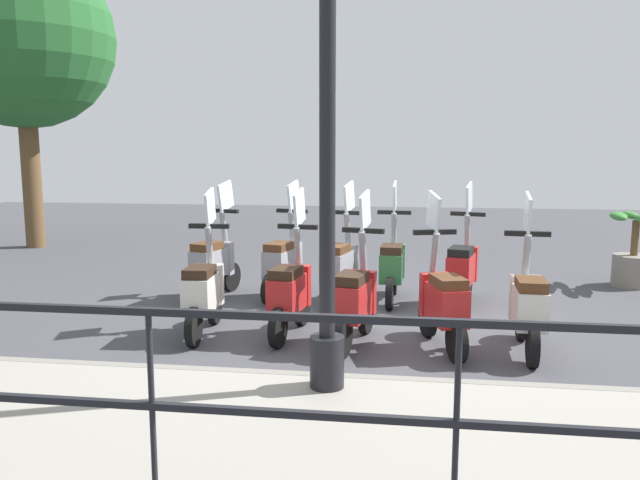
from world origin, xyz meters
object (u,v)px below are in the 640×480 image
scooter_near_0 (528,304)px  scooter_far_2 (340,265)px  tree_large (22,38)px  scooter_far_3 (284,262)px  potted_palm (634,256)px  lamp_post_near (327,118)px  scooter_near_4 (204,290)px  scooter_near_3 (290,291)px  scooter_near_2 (355,298)px  scooter_far_0 (462,268)px  scooter_near_1 (442,301)px  scooter_far_4 (214,262)px  scooter_far_1 (392,265)px

scooter_near_0 → scooter_far_2: size_ratio=1.00×
tree_large → scooter_near_0: bearing=-122.5°
scooter_far_2 → scooter_far_3: 0.76m
potted_palm → scooter_near_0: (-3.25, 2.06, 0.04)m
lamp_post_near → scooter_near_0: 2.87m
scooter_far_2 → scooter_near_0: bearing=-117.0°
lamp_post_near → scooter_near_4: bearing=42.6°
scooter_near_3 → scooter_far_2: same height
scooter_near_2 → scooter_far_0: (1.78, -1.20, 0.00)m
potted_palm → scooter_near_1: scooter_near_1 is taller
potted_palm → scooter_far_4: bearing=104.5°
scooter_near_2 → scooter_near_4: bearing=97.1°
scooter_near_3 → scooter_far_4: size_ratio=1.00×
tree_large → potted_palm: 11.36m
potted_palm → scooter_near_3: bearing=124.2°
potted_palm → scooter_far_1: size_ratio=0.69×
scooter_far_4 → tree_large: bearing=68.3°
scooter_near_4 → scooter_far_2: 2.06m
lamp_post_near → scooter_near_2: size_ratio=2.97×
scooter_near_0 → scooter_far_2: bearing=51.6°
scooter_near_3 → scooter_far_2: (1.53, -0.36, 0.00)m
scooter_near_4 → scooter_far_0: same height
scooter_near_2 → scooter_near_3: 0.73m
scooter_near_4 → scooter_near_1: bearing=-96.3°
scooter_near_1 → scooter_near_0: bearing=-107.3°
scooter_near_2 → scooter_far_1: 1.87m
scooter_near_1 → scooter_far_2: 2.13m
tree_large → scooter_near_1: bearing=-125.1°
scooter_far_0 → scooter_far_2: size_ratio=1.00×
scooter_near_0 → scooter_near_2: 1.66m
scooter_far_3 → scooter_near_0: bearing=-110.4°
lamp_post_near → scooter_near_1: lamp_post_near is taller
tree_large → scooter_near_1: (-5.40, -7.69, -3.56)m
scooter_near_2 → scooter_far_4: bearing=60.7°
scooter_near_2 → scooter_far_3: size_ratio=1.00×
scooter_near_3 → potted_palm: bearing=-48.4°
potted_palm → scooter_near_1: bearing=138.4°
scooter_far_3 → lamp_post_near: bearing=-149.6°
tree_large → scooter_far_4: size_ratio=3.76×
tree_large → scooter_near_3: size_ratio=3.76×
scooter_near_0 → scooter_near_3: 2.38m
tree_large → scooter_far_3: bearing=-121.6°
potted_palm → scooter_far_2: 4.32m
lamp_post_near → scooter_far_4: size_ratio=2.97×
lamp_post_near → scooter_near_1: 2.46m
scooter_near_1 → scooter_near_3: size_ratio=1.00×
scooter_near_1 → scooter_near_2: (0.02, 0.86, 0.00)m
scooter_near_1 → scooter_far_3: size_ratio=1.00×
scooter_near_1 → scooter_near_2: bearing=72.1°
potted_palm → scooter_far_4: 5.92m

